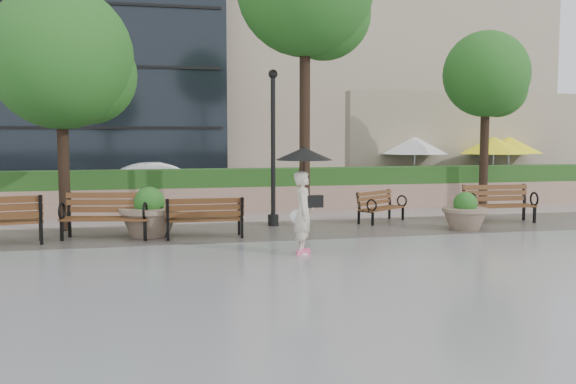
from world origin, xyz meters
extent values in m
plane|color=gray|center=(0.00, 0.00, 0.00)|extent=(100.00, 100.00, 0.00)
cube|color=#383330|center=(0.00, 3.00, 0.01)|extent=(28.00, 3.20, 0.01)
cube|color=tan|center=(0.00, 7.00, 0.40)|extent=(24.00, 0.80, 0.80)
cube|color=#204617|center=(0.00, 7.00, 1.08)|extent=(24.00, 0.75, 0.55)
cube|color=tan|center=(9.50, 10.00, 2.00)|extent=(10.00, 0.60, 4.00)
cube|color=#204617|center=(9.00, 7.80, 0.45)|extent=(8.00, 0.50, 0.90)
cube|color=black|center=(0.00, 11.00, 0.00)|extent=(40.00, 7.00, 0.00)
cube|color=tan|center=(10.00, 23.00, 10.00)|extent=(18.00, 10.00, 20.00)
torus|color=black|center=(-5.21, 2.59, 0.70)|extent=(0.13, 0.42, 0.42)
cube|color=brown|center=(-3.77, 2.51, 0.48)|extent=(2.06, 1.00, 0.06)
cube|color=brown|center=(-3.71, 2.81, 0.83)|extent=(1.97, 0.55, 0.47)
cube|color=black|center=(-3.77, 2.54, 0.25)|extent=(2.09, 1.11, 0.51)
torus|color=black|center=(-4.73, 2.51, 0.68)|extent=(0.14, 0.41, 0.41)
torus|color=black|center=(-2.90, 2.12, 0.68)|extent=(0.14, 0.41, 0.41)
cube|color=brown|center=(-1.56, 2.23, 0.44)|extent=(1.79, 0.56, 0.05)
cube|color=brown|center=(-1.57, 1.95, 0.75)|extent=(1.79, 0.14, 0.42)
cube|color=black|center=(-1.56, 2.20, 0.23)|extent=(1.80, 0.66, 0.46)
torus|color=black|center=(-0.72, 2.40, 0.62)|extent=(0.05, 0.37, 0.37)
torus|color=black|center=(-2.41, 2.42, 0.62)|extent=(0.05, 0.37, 0.37)
cube|color=brown|center=(3.45, 3.78, 0.39)|extent=(1.57, 1.31, 0.04)
cube|color=brown|center=(3.31, 3.98, 0.66)|extent=(1.36, 1.01, 0.37)
cube|color=black|center=(3.43, 3.80, 0.20)|extent=(1.63, 1.38, 0.41)
torus|color=black|center=(2.93, 3.21, 0.55)|extent=(0.23, 0.29, 0.33)
torus|color=black|center=(4.15, 4.08, 0.55)|extent=(0.23, 0.29, 0.33)
cube|color=brown|center=(6.54, 2.97, 0.47)|extent=(1.93, 0.65, 0.05)
cube|color=brown|center=(6.55, 3.26, 0.80)|extent=(1.91, 0.20, 0.45)
cube|color=black|center=(6.54, 3.00, 0.24)|extent=(1.93, 0.75, 0.49)
torus|color=black|center=(5.63, 2.81, 0.66)|extent=(0.07, 0.39, 0.39)
torus|color=black|center=(7.43, 2.74, 0.66)|extent=(0.07, 0.39, 0.39)
cylinder|color=#7F6B56|center=(-2.80, 2.73, 0.62)|extent=(1.41, 1.41, 0.11)
sphere|color=#164E16|center=(-2.80, 2.73, 0.82)|extent=(0.73, 0.73, 0.73)
cylinder|color=#7F6B56|center=(4.99, 2.02, 0.51)|extent=(1.15, 1.15, 0.09)
sphere|color=#164E16|center=(4.99, 2.02, 0.67)|extent=(0.59, 0.59, 0.59)
cylinder|color=black|center=(0.40, 3.79, 1.95)|extent=(0.12, 0.12, 3.91)
cylinder|color=black|center=(0.40, 3.79, 0.15)|extent=(0.28, 0.28, 0.30)
sphere|color=black|center=(0.40, 3.79, 3.96)|extent=(0.24, 0.24, 0.24)
cylinder|color=black|center=(-4.84, 4.15, 2.00)|extent=(0.28, 0.28, 4.00)
sphere|color=#164E16|center=(-4.84, 4.15, 4.29)|extent=(3.52, 3.52, 3.52)
sphere|color=#164E16|center=(-4.24, 4.45, 3.89)|extent=(2.47, 2.47, 2.47)
cylinder|color=black|center=(1.22, 3.66, 2.88)|extent=(0.28, 0.28, 5.76)
sphere|color=#164E16|center=(1.82, 3.96, 5.59)|extent=(2.48, 2.48, 2.48)
cylinder|color=black|center=(7.79, 6.02, 2.01)|extent=(0.28, 0.28, 4.03)
sphere|color=#164E16|center=(7.79, 6.02, 4.32)|extent=(2.73, 2.73, 2.73)
sphere|color=#164E16|center=(8.39, 6.32, 3.91)|extent=(1.91, 1.91, 1.91)
cylinder|color=black|center=(6.77, 9.09, 0.05)|extent=(0.40, 0.40, 0.10)
cylinder|color=#99999E|center=(6.77, 9.09, 1.10)|extent=(0.06, 0.06, 2.20)
cone|color=white|center=(6.77, 9.09, 2.00)|extent=(2.50, 2.50, 0.60)
cylinder|color=black|center=(9.63, 8.54, 0.05)|extent=(0.40, 0.40, 0.10)
cylinder|color=#99999E|center=(9.63, 8.54, 1.10)|extent=(0.06, 0.06, 2.20)
cone|color=yellow|center=(9.63, 8.54, 2.00)|extent=(2.50, 2.50, 0.60)
cylinder|color=black|center=(10.62, 9.13, 0.05)|extent=(0.40, 0.40, 0.10)
cylinder|color=#99999E|center=(10.62, 9.13, 1.10)|extent=(0.06, 0.06, 2.20)
cone|color=yellow|center=(10.62, 9.13, 2.00)|extent=(2.50, 2.50, 0.60)
imported|color=white|center=(-2.16, 10.50, 0.70)|extent=(4.33, 1.69, 1.40)
imported|color=beige|center=(0.19, -0.22, 0.90)|extent=(0.64, 0.76, 1.79)
cube|color=#F2598C|center=(0.23, -0.11, 0.04)|extent=(0.19, 0.27, 0.09)
cube|color=#F2598C|center=(0.14, -0.36, 0.04)|extent=(0.19, 0.27, 0.09)
cube|color=black|center=(0.41, -0.25, 1.06)|extent=(0.22, 0.35, 0.25)
sphere|color=white|center=(0.13, 0.03, 0.73)|extent=(0.31, 0.31, 0.31)
cylinder|color=black|center=(0.21, -0.18, 1.57)|extent=(0.02, 0.02, 0.95)
cone|color=black|center=(0.21, -0.18, 2.02)|extent=(1.17, 1.17, 0.25)
camera|label=1|loc=(-3.01, -12.60, 2.41)|focal=40.00mm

